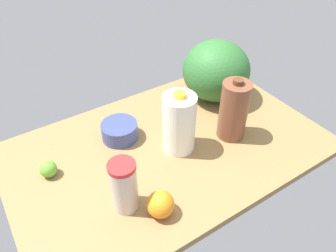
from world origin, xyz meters
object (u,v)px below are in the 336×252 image
Objects in this scene: orange_far_back at (161,204)px; watermelon at (216,71)px; tumbler_cup at (124,186)px; milk_jug at (179,123)px; chocolate_milk_jug at (234,110)px; mixing_bowl at (120,131)px; lime_beside_bowl at (48,169)px.

watermelon is at bearing 37.08° from orange_far_back.
tumbler_cup is 2.16× the size of orange_far_back.
orange_far_back is (-21.93, -22.07, -7.44)cm from milk_jug.
watermelon is 1.58× the size of tumbler_cup.
chocolate_milk_jug reaches higher than mixing_bowl.
tumbler_cup is at bearing -170.81° from chocolate_milk_jug.
lime_beside_bowl is at bearing 165.10° from chocolate_milk_jug.
watermelon is at bearing 30.64° from milk_jug.
chocolate_milk_jug reaches higher than tumbler_cup.
lime_beside_bowl is (-67.94, 18.07, -9.08)cm from chocolate_milk_jug.
watermelon reaches higher than chocolate_milk_jug.
watermelon is at bearing 5.06° from lime_beside_bowl.
chocolate_milk_jug is (-11.93, -25.15, -1.35)cm from watermelon.
lime_beside_bowl is (-79.87, -7.08, -10.43)cm from watermelon.
mixing_bowl is at bearing 133.57° from milk_jug.
tumbler_cup is at bearing -152.13° from watermelon.
tumbler_cup is at bearing -155.45° from milk_jug.
watermelon is at bearing 64.62° from chocolate_milk_jug.
tumbler_cup is 1.32× the size of mixing_bowl.
chocolate_milk_jug reaches higher than orange_far_back.
milk_jug is 48.79cm from lime_beside_bowl.
milk_jug is 1.75× the size of mixing_bowl.
chocolate_milk_jug is at bearing -13.57° from milk_jug.
mixing_bowl is (-16.40, 17.23, -8.39)cm from milk_jug.
milk_jug is at bearing -15.51° from lime_beside_bowl.
watermelon is 71.66cm from tumbler_cup.
orange_far_back is at bearing -55.14° from lime_beside_bowl.
chocolate_milk_jug is 45.07cm from mixing_bowl.
milk_jug reaches higher than lime_beside_bowl.
tumbler_cup is at bearing -113.27° from mixing_bowl.
mixing_bowl is at bearing -176.93° from watermelon.
milk_jug is (-33.62, -19.92, -1.65)cm from watermelon.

